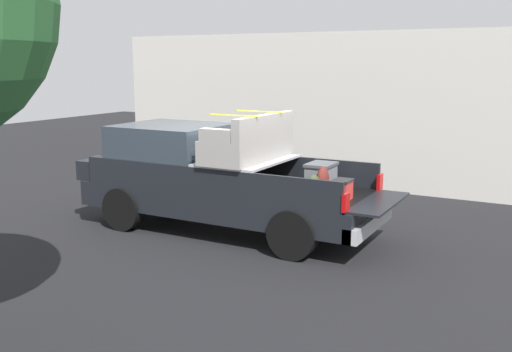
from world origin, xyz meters
TOP-DOWN VIEW (x-y plane):
  - ground_plane at (0.00, 0.00)m, footprint 40.00×40.00m
  - pickup_truck at (0.37, -0.00)m, footprint 6.05×2.06m
  - building_facade at (0.17, -4.88)m, footprint 11.87×0.36m
  - trash_can at (4.43, -3.04)m, footprint 0.60×0.60m

SIDE VIEW (x-z plane):
  - ground_plane at x=0.00m, z-range 0.00..0.00m
  - trash_can at x=4.43m, z-range 0.01..0.99m
  - pickup_truck at x=0.37m, z-range -0.13..2.10m
  - building_facade at x=0.17m, z-range 0.00..3.85m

